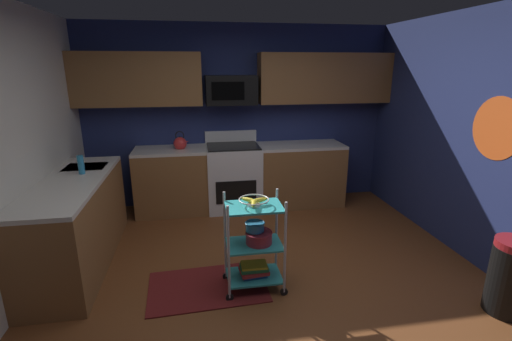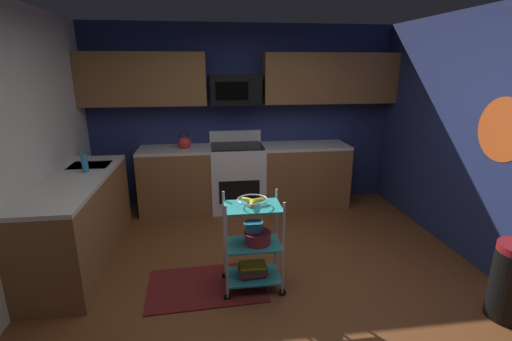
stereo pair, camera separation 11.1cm
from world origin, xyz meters
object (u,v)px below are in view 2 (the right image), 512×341
(rolling_cart, at_px, (253,244))
(dish_soap_bottle, at_px, (85,163))
(kettle, at_px, (184,143))
(fruit_bowl, at_px, (253,201))
(mixing_bowl_small, at_px, (254,226))
(oven_range, at_px, (237,176))
(book_stack, at_px, (253,269))
(mixing_bowl_large, at_px, (258,237))
(microwave, at_px, (235,90))

(rolling_cart, relative_size, dish_soap_bottle, 4.57)
(rolling_cart, xyz_separation_m, kettle, (-0.69, 2.04, 0.55))
(fruit_bowl, distance_m, kettle, 2.16)
(kettle, xyz_separation_m, dish_soap_bottle, (-1.00, -1.05, 0.02))
(mixing_bowl_small, distance_m, kettle, 2.17)
(dish_soap_bottle, bearing_deg, oven_range, 31.37)
(book_stack, distance_m, kettle, 2.30)
(oven_range, xyz_separation_m, dish_soap_bottle, (-1.73, -1.05, 0.54))
(mixing_bowl_large, distance_m, mixing_bowl_small, 0.11)
(fruit_bowl, height_order, book_stack, fruit_bowl)
(mixing_bowl_small, bearing_deg, oven_range, 89.34)
(mixing_bowl_small, relative_size, kettle, 0.69)
(book_stack, bearing_deg, rolling_cart, -90.00)
(microwave, bearing_deg, oven_range, -89.74)
(oven_range, distance_m, book_stack, 2.06)
(fruit_bowl, distance_m, mixing_bowl_large, 0.36)
(mixing_bowl_small, relative_size, book_stack, 0.66)
(mixing_bowl_large, distance_m, kettle, 2.22)
(mixing_bowl_small, distance_m, dish_soap_bottle, 2.00)
(oven_range, relative_size, rolling_cart, 1.20)
(oven_range, bearing_deg, microwave, 90.26)
(oven_range, xyz_separation_m, microwave, (-0.00, 0.10, 1.22))
(rolling_cart, relative_size, kettle, 3.47)
(microwave, distance_m, dish_soap_bottle, 2.19)
(fruit_bowl, height_order, mixing_bowl_small, fruit_bowl)
(dish_soap_bottle, bearing_deg, microwave, 33.84)
(microwave, xyz_separation_m, book_stack, (-0.04, -2.15, -1.51))
(oven_range, xyz_separation_m, fruit_bowl, (-0.04, -2.04, 0.40))
(fruit_bowl, bearing_deg, dish_soap_bottle, 149.72)
(rolling_cart, xyz_separation_m, mixing_bowl_large, (0.05, 0.00, 0.07))
(book_stack, relative_size, kettle, 1.04)
(microwave, distance_m, mixing_bowl_small, 2.38)
(oven_range, distance_m, mixing_bowl_small, 2.02)
(rolling_cart, relative_size, mixing_bowl_large, 3.63)
(kettle, bearing_deg, rolling_cart, -71.18)
(microwave, distance_m, rolling_cart, 2.48)
(kettle, distance_m, dish_soap_bottle, 1.45)
(fruit_bowl, distance_m, mixing_bowl_small, 0.26)
(dish_soap_bottle, bearing_deg, mixing_bowl_large, -29.61)
(fruit_bowl, bearing_deg, mixing_bowl_small, 64.84)
(rolling_cart, bearing_deg, dish_soap_bottle, 149.72)
(oven_range, relative_size, book_stack, 4.00)
(fruit_bowl, xyz_separation_m, kettle, (-0.69, 2.04, 0.12))
(mixing_bowl_large, xyz_separation_m, dish_soap_bottle, (-1.74, 0.99, 0.50))
(fruit_bowl, xyz_separation_m, mixing_bowl_small, (0.01, 0.03, -0.26))
(oven_range, distance_m, kettle, 0.90)
(oven_range, relative_size, fruit_bowl, 4.04)
(fruit_bowl, relative_size, book_stack, 0.99)
(fruit_bowl, xyz_separation_m, book_stack, (0.00, 0.00, -0.69))
(kettle, bearing_deg, oven_range, 0.30)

